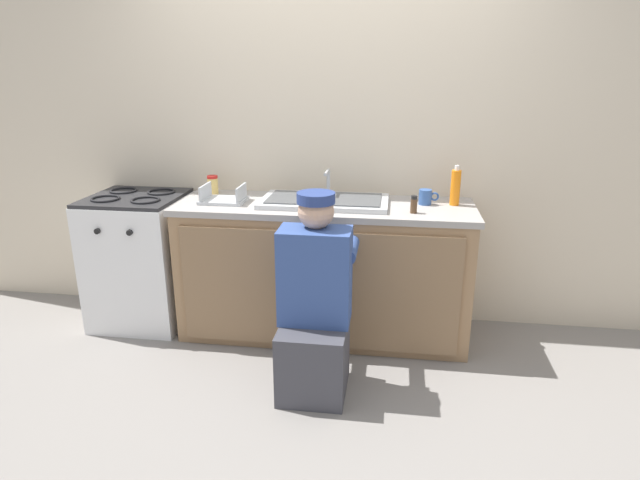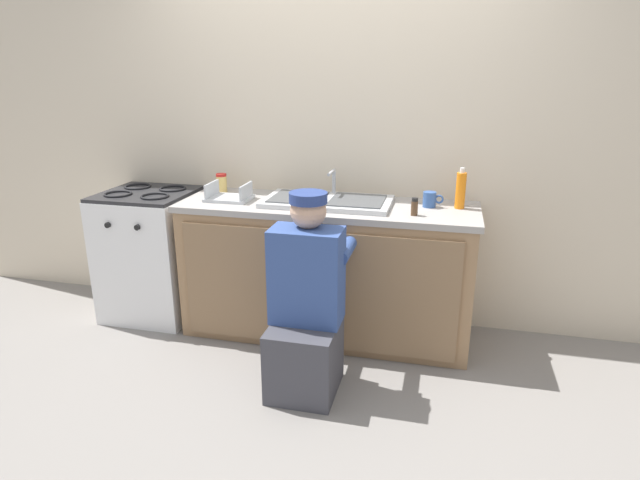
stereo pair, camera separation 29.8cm
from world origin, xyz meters
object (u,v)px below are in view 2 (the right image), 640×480
(sink_double_basin, at_px, (328,201))
(condiment_jar, at_px, (222,183))
(plumber_person, at_px, (306,311))
(dish_rack_tray, at_px, (229,196))
(spice_bottle_pepper, at_px, (414,207))
(stove_range, at_px, (152,253))
(soap_bottle_orange, at_px, (461,190))
(coffee_mug, at_px, (430,199))

(sink_double_basin, bearing_deg, condiment_jar, 169.06)
(plumber_person, bearing_deg, condiment_jar, 134.72)
(dish_rack_tray, distance_m, spice_bottle_pepper, 1.20)
(condiment_jar, xyz_separation_m, dish_rack_tray, (0.14, -0.20, -0.04))
(stove_range, relative_size, spice_bottle_pepper, 8.68)
(sink_double_basin, xyz_separation_m, soap_bottle_orange, (0.81, 0.08, 0.09))
(coffee_mug, bearing_deg, condiment_jar, 176.67)
(plumber_person, relative_size, spice_bottle_pepper, 10.52)
(soap_bottle_orange, bearing_deg, dish_rack_tray, -174.90)
(stove_range, distance_m, soap_bottle_orange, 2.16)
(condiment_jar, bearing_deg, coffee_mug, -3.33)
(dish_rack_tray, bearing_deg, soap_bottle_orange, 5.10)
(condiment_jar, relative_size, spice_bottle_pepper, 1.22)
(plumber_person, xyz_separation_m, spice_bottle_pepper, (0.51, 0.53, 0.48))
(sink_double_basin, height_order, dish_rack_tray, sink_double_basin)
(soap_bottle_orange, bearing_deg, stove_range, -177.74)
(sink_double_basin, relative_size, dish_rack_tray, 2.86)
(plumber_person, distance_m, coffee_mug, 1.07)
(spice_bottle_pepper, bearing_deg, plumber_person, -134.24)
(coffee_mug, bearing_deg, dish_rack_tray, -174.68)
(spice_bottle_pepper, distance_m, soap_bottle_orange, 0.35)
(spice_bottle_pepper, bearing_deg, stove_range, 175.36)
(spice_bottle_pepper, relative_size, soap_bottle_orange, 0.42)
(plumber_person, relative_size, coffee_mug, 8.76)
(coffee_mug, relative_size, soap_bottle_orange, 0.50)
(spice_bottle_pepper, xyz_separation_m, soap_bottle_orange, (0.26, 0.23, 0.06))
(stove_range, height_order, dish_rack_tray, dish_rack_tray)
(condiment_jar, bearing_deg, soap_bottle_orange, -2.57)
(coffee_mug, bearing_deg, sink_double_basin, -173.75)
(stove_range, distance_m, coffee_mug, 1.97)
(dish_rack_tray, relative_size, soap_bottle_orange, 1.12)
(stove_range, relative_size, plumber_person, 0.83)
(sink_double_basin, height_order, spice_bottle_pepper, sink_double_basin)
(stove_range, relative_size, dish_rack_tray, 3.25)
(sink_double_basin, xyz_separation_m, plumber_person, (0.04, -0.68, -0.45))
(stove_range, relative_size, soap_bottle_orange, 3.64)
(spice_bottle_pepper, bearing_deg, sink_double_basin, 164.76)
(sink_double_basin, bearing_deg, plumber_person, -86.76)
(stove_range, bearing_deg, spice_bottle_pepper, -4.64)
(sink_double_basin, relative_size, condiment_jar, 6.25)
(coffee_mug, bearing_deg, soap_bottle_orange, 3.52)
(stove_range, relative_size, condiment_jar, 7.12)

